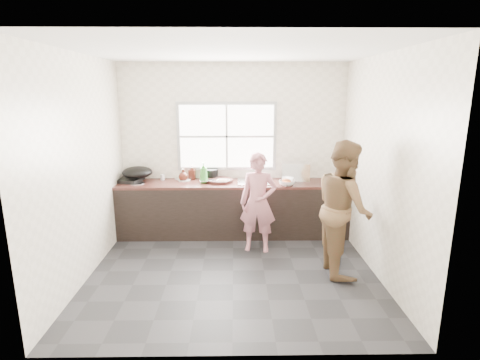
{
  "coord_description": "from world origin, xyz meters",
  "views": [
    {
      "loc": [
        0.02,
        -4.43,
        2.26
      ],
      "look_at": [
        0.1,
        0.65,
        1.05
      ],
      "focal_mm": 28.0,
      "sensor_mm": 36.0,
      "label": 1
    }
  ],
  "objects_px": {
    "pot_lid_left": "(137,183)",
    "wok": "(137,172)",
    "bottle_green": "(204,172)",
    "bottle_brown_tall": "(192,173)",
    "bowl_mince": "(223,182)",
    "black_pot": "(211,174)",
    "pot_lid_right": "(183,179)",
    "burner": "(129,180)",
    "person_side": "(344,208)",
    "glass_jar": "(162,177)",
    "cutting_board": "(220,180)",
    "bowl_held": "(259,180)",
    "dish_rack": "(295,172)",
    "bowl_crabs": "(287,183)",
    "plate_food": "(184,180)",
    "woman": "(258,206)",
    "bottle_brown_short": "(183,175)"
  },
  "relations": [
    {
      "from": "person_side",
      "to": "glass_jar",
      "type": "height_order",
      "value": "person_side"
    },
    {
      "from": "woman",
      "to": "black_pot",
      "type": "bearing_deg",
      "value": 138.53
    },
    {
      "from": "cutting_board",
      "to": "black_pot",
      "type": "distance_m",
      "value": 0.25
    },
    {
      "from": "bowl_crabs",
      "to": "bottle_brown_tall",
      "type": "bearing_deg",
      "value": 163.53
    },
    {
      "from": "bowl_mince",
      "to": "bottle_green",
      "type": "relative_size",
      "value": 0.63
    },
    {
      "from": "dish_rack",
      "to": "pot_lid_right",
      "type": "relative_size",
      "value": 1.58
    },
    {
      "from": "black_pot",
      "to": "bottle_brown_tall",
      "type": "relative_size",
      "value": 1.08
    },
    {
      "from": "bottle_green",
      "to": "burner",
      "type": "xyz_separation_m",
      "value": [
        -1.19,
        0.07,
        -0.14
      ]
    },
    {
      "from": "pot_lid_left",
      "to": "wok",
      "type": "bearing_deg",
      "value": 97.92
    },
    {
      "from": "pot_lid_right",
      "to": "bowl_mince",
      "type": "bearing_deg",
      "value": -22.99
    },
    {
      "from": "bottle_brown_short",
      "to": "burner",
      "type": "distance_m",
      "value": 0.86
    },
    {
      "from": "cutting_board",
      "to": "pot_lid_left",
      "type": "bearing_deg",
      "value": -175.3
    },
    {
      "from": "cutting_board",
      "to": "dish_rack",
      "type": "relative_size",
      "value": 1.02
    },
    {
      "from": "bottle_brown_tall",
      "to": "glass_jar",
      "type": "distance_m",
      "value": 0.48
    },
    {
      "from": "burner",
      "to": "plate_food",
      "type": "bearing_deg",
      "value": 3.13
    },
    {
      "from": "bowl_held",
      "to": "dish_rack",
      "type": "relative_size",
      "value": 0.49
    },
    {
      "from": "burner",
      "to": "bottle_brown_tall",
      "type": "bearing_deg",
      "value": 8.88
    },
    {
      "from": "bottle_brown_tall",
      "to": "pot_lid_right",
      "type": "bearing_deg",
      "value": 180.0
    },
    {
      "from": "glass_jar",
      "to": "plate_food",
      "type": "bearing_deg",
      "value": -9.24
    },
    {
      "from": "bottle_green",
      "to": "bottle_brown_short",
      "type": "relative_size",
      "value": 1.83
    },
    {
      "from": "bottle_green",
      "to": "bottle_brown_tall",
      "type": "xyz_separation_m",
      "value": [
        -0.21,
        0.22,
        -0.06
      ]
    },
    {
      "from": "bottle_brown_tall",
      "to": "dish_rack",
      "type": "relative_size",
      "value": 0.51
    },
    {
      "from": "woman",
      "to": "bowl_mince",
      "type": "relative_size",
      "value": 6.51
    },
    {
      "from": "wok",
      "to": "pot_lid_right",
      "type": "distance_m",
      "value": 0.73
    },
    {
      "from": "burner",
      "to": "person_side",
      "type": "bearing_deg",
      "value": -24.26
    },
    {
      "from": "glass_jar",
      "to": "bottle_brown_tall",
      "type": "bearing_deg",
      "value": 5.75
    },
    {
      "from": "bowl_held",
      "to": "plate_food",
      "type": "xyz_separation_m",
      "value": [
        -1.19,
        0.13,
        -0.02
      ]
    },
    {
      "from": "bowl_mince",
      "to": "bowl_crabs",
      "type": "xyz_separation_m",
      "value": [
        0.98,
        -0.16,
        0.01
      ]
    },
    {
      "from": "bowl_mince",
      "to": "black_pot",
      "type": "relative_size",
      "value": 0.88
    },
    {
      "from": "person_side",
      "to": "bowl_held",
      "type": "xyz_separation_m",
      "value": [
        -0.98,
        1.28,
        0.05
      ]
    },
    {
      "from": "plate_food",
      "to": "bottle_brown_short",
      "type": "xyz_separation_m",
      "value": [
        -0.01,
        -0.0,
        0.08
      ]
    },
    {
      "from": "bowl_held",
      "to": "black_pot",
      "type": "bearing_deg",
      "value": 162.72
    },
    {
      "from": "glass_jar",
      "to": "black_pot",
      "type": "bearing_deg",
      "value": 3.51
    },
    {
      "from": "bowl_held",
      "to": "pot_lid_left",
      "type": "height_order",
      "value": "bowl_held"
    },
    {
      "from": "bowl_held",
      "to": "black_pot",
      "type": "relative_size",
      "value": 0.88
    },
    {
      "from": "burner",
      "to": "wok",
      "type": "distance_m",
      "value": 0.18
    },
    {
      "from": "pot_lid_left",
      "to": "glass_jar",
      "type": "bearing_deg",
      "value": 34.74
    },
    {
      "from": "person_side",
      "to": "burner",
      "type": "distance_m",
      "value": 3.33
    },
    {
      "from": "bottle_green",
      "to": "glass_jar",
      "type": "relative_size",
      "value": 3.63
    },
    {
      "from": "bowl_crabs",
      "to": "wok",
      "type": "height_order",
      "value": "wok"
    },
    {
      "from": "woman",
      "to": "dish_rack",
      "type": "xyz_separation_m",
      "value": [
        0.62,
        0.64,
        0.35
      ]
    },
    {
      "from": "bowl_crabs",
      "to": "burner",
      "type": "relative_size",
      "value": 0.56
    },
    {
      "from": "bottle_brown_tall",
      "to": "pot_lid_left",
      "type": "xyz_separation_m",
      "value": [
        -0.83,
        -0.29,
        -0.1
      ]
    },
    {
      "from": "bottle_green",
      "to": "bottle_brown_tall",
      "type": "height_order",
      "value": "bottle_green"
    },
    {
      "from": "bottle_green",
      "to": "bottle_brown_tall",
      "type": "bearing_deg",
      "value": 132.58
    },
    {
      "from": "bowl_held",
      "to": "cutting_board",
      "type": "bearing_deg",
      "value": 175.3
    },
    {
      "from": "black_pot",
      "to": "glass_jar",
      "type": "xyz_separation_m",
      "value": [
        -0.78,
        -0.05,
        -0.04
      ]
    },
    {
      "from": "plate_food",
      "to": "glass_jar",
      "type": "xyz_separation_m",
      "value": [
        -0.36,
        0.06,
        0.04
      ]
    },
    {
      "from": "burner",
      "to": "bottle_green",
      "type": "bearing_deg",
      "value": -3.38
    },
    {
      "from": "bowl_mince",
      "to": "plate_food",
      "type": "distance_m",
      "value": 0.65
    }
  ]
}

